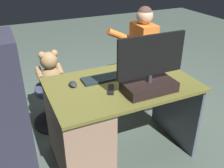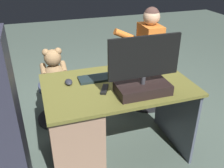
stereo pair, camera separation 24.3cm
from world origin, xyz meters
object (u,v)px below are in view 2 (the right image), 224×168
(monitor, at_px, (143,76))
(teddy_bear, at_px, (54,67))
(visitor_chair, at_px, (147,85))
(keyboard, at_px, (103,77))
(office_chair_teddy, at_px, (57,100))
(person, at_px, (142,52))
(desk, at_px, (83,125))
(computer_mouse, at_px, (69,82))
(tv_remote, at_px, (105,89))
(cup, at_px, (146,65))

(monitor, bearing_deg, teddy_bear, -58.88)
(visitor_chair, bearing_deg, keyboard, 40.21)
(office_chair_teddy, bearing_deg, person, -179.49)
(desk, bearing_deg, computer_mouse, -58.89)
(tv_remote, bearing_deg, visitor_chair, -108.34)
(computer_mouse, height_order, office_chair_teddy, computer_mouse)
(computer_mouse, relative_size, teddy_bear, 0.24)
(tv_remote, distance_m, person, 1.07)
(keyboard, relative_size, tv_remote, 2.80)
(desk, distance_m, office_chair_teddy, 0.76)
(tv_remote, distance_m, visitor_chair, 1.23)
(office_chair_teddy, height_order, teddy_bear, teddy_bear)
(tv_remote, height_order, visitor_chair, tv_remote)
(teddy_bear, height_order, person, person)
(desk, bearing_deg, cup, -164.78)
(visitor_chair, height_order, person, person)
(visitor_chair, bearing_deg, person, 0.51)
(keyboard, bearing_deg, person, -136.13)
(cup, height_order, office_chair_teddy, cup)
(tv_remote, bearing_deg, office_chair_teddy, -43.84)
(monitor, height_order, keyboard, monitor)
(desk, bearing_deg, tv_remote, 157.55)
(keyboard, bearing_deg, monitor, 122.88)
(keyboard, xyz_separation_m, computer_mouse, (0.30, 0.01, 0.01))
(monitor, distance_m, visitor_chair, 1.25)
(teddy_bear, distance_m, person, 1.00)
(tv_remote, bearing_deg, desk, 2.73)
(tv_remote, relative_size, visitor_chair, 0.30)
(cup, relative_size, tv_remote, 0.71)
(office_chair_teddy, xyz_separation_m, teddy_bear, (0.00, -0.01, 0.38))
(teddy_bear, bearing_deg, office_chair_teddy, 90.00)
(keyboard, distance_m, person, 0.89)
(computer_mouse, distance_m, tv_remote, 0.31)
(monitor, relative_size, keyboard, 1.30)
(office_chair_teddy, distance_m, visitor_chair, 1.09)
(desk, xyz_separation_m, tv_remote, (-0.18, 0.07, 0.35))
(tv_remote, relative_size, teddy_bear, 0.38)
(tv_remote, bearing_deg, computer_mouse, -12.45)
(monitor, distance_m, cup, 0.43)
(desk, relative_size, person, 1.02)
(keyboard, bearing_deg, tv_remote, 76.32)
(office_chair_teddy, height_order, visitor_chair, same)
(keyboard, xyz_separation_m, tv_remote, (0.05, 0.20, -0.00))
(monitor, relative_size, teddy_bear, 1.39)
(monitor, height_order, teddy_bear, monitor)
(computer_mouse, bearing_deg, cup, -175.53)
(keyboard, xyz_separation_m, teddy_bear, (0.36, -0.62, -0.12))
(office_chair_teddy, xyz_separation_m, person, (-1.00, -0.01, 0.44))
(monitor, bearing_deg, person, -114.24)
(computer_mouse, relative_size, tv_remote, 0.64)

